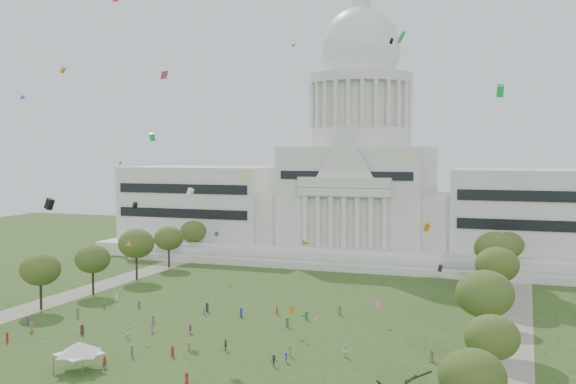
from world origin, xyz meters
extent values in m
plane|color=#2C4618|center=(0.00, 0.00, 0.00)|extent=(400.00, 400.00, 0.00)
cube|color=silver|center=(0.00, 115.00, 2.00)|extent=(160.00, 60.00, 4.00)
cube|color=silver|center=(0.00, 82.00, 1.00)|extent=(130.00, 3.00, 2.00)
cube|color=silver|center=(0.00, 90.00, 2.50)|extent=(140.00, 3.00, 5.00)
cube|color=beige|center=(-55.00, 114.00, 15.00)|extent=(50.00, 34.00, 22.00)
cube|color=beige|center=(55.00, 114.00, 15.00)|extent=(50.00, 34.00, 22.00)
cube|color=beige|center=(-27.00, 112.00, 12.00)|extent=(12.00, 26.00, 16.00)
cube|color=beige|center=(27.00, 112.00, 12.00)|extent=(12.00, 26.00, 16.00)
cube|color=beige|center=(0.00, 114.00, 18.00)|extent=(44.00, 38.00, 28.00)
cube|color=beige|center=(0.00, 94.00, 21.20)|extent=(28.00, 3.00, 2.40)
cube|color=black|center=(-55.00, 96.80, 17.00)|extent=(46.00, 0.40, 11.00)
cube|color=black|center=(55.00, 96.80, 17.00)|extent=(46.00, 0.40, 11.00)
cylinder|color=beige|center=(0.00, 114.00, 37.40)|extent=(32.00, 32.00, 6.00)
cylinder|color=beige|center=(0.00, 114.00, 47.40)|extent=(28.00, 28.00, 14.00)
cylinder|color=silver|center=(0.00, 114.00, 55.90)|extent=(32.40, 32.40, 3.00)
cylinder|color=beige|center=(0.00, 114.00, 61.40)|extent=(22.00, 22.00, 8.00)
ellipsoid|color=silver|center=(0.00, 114.00, 65.40)|extent=(25.00, 25.00, 26.20)
cylinder|color=beige|center=(0.00, 114.00, 78.90)|extent=(6.00, 6.00, 5.00)
cube|color=gray|center=(-48.00, 30.00, 0.02)|extent=(8.00, 160.00, 0.04)
cube|color=gray|center=(48.00, 30.00, 0.02)|extent=(8.00, 160.00, 0.04)
ellipsoid|color=#314815|center=(44.94, -19.59, 7.77)|extent=(7.67, 7.67, 6.27)
cylinder|color=black|center=(46.22, -1.75, 2.46)|extent=(0.56, 0.56, 4.92)
ellipsoid|color=#384F18|center=(46.22, -1.75, 7.68)|extent=(7.58, 7.58, 6.20)
cylinder|color=black|center=(-45.04, 17.30, 2.73)|extent=(0.56, 0.56, 5.47)
ellipsoid|color=#3E511A|center=(-45.04, 17.30, 8.53)|extent=(8.42, 8.42, 6.89)
cylinder|color=black|center=(44.17, 17.44, 3.10)|extent=(0.56, 0.56, 6.20)
ellipsoid|color=#39511C|center=(44.17, 17.44, 9.68)|extent=(9.55, 9.55, 7.82)
cylinder|color=black|center=(-44.09, 33.92, 2.64)|extent=(0.56, 0.56, 5.27)
ellipsoid|color=#334818|center=(-44.09, 33.92, 8.23)|extent=(8.12, 8.12, 6.65)
cylinder|color=black|center=(44.40, 34.48, 2.28)|extent=(0.56, 0.56, 4.56)
ellipsoid|color=#304815|center=(44.40, 34.48, 7.11)|extent=(7.01, 7.01, 5.74)
cylinder|color=black|center=(-44.08, 52.42, 3.02)|extent=(0.56, 0.56, 6.03)
ellipsoid|color=#364D18|center=(-44.08, 52.42, 9.41)|extent=(9.29, 9.29, 7.60)
cylinder|color=black|center=(44.76, 50.04, 2.98)|extent=(0.56, 0.56, 5.97)
ellipsoid|color=#374E16|center=(44.76, 50.04, 9.31)|extent=(9.19, 9.19, 7.52)
cylinder|color=black|center=(-45.22, 71.01, 2.70)|extent=(0.56, 0.56, 5.41)
ellipsoid|color=#39491B|center=(-45.22, 71.01, 8.44)|extent=(8.33, 8.33, 6.81)
cylinder|color=black|center=(43.49, 70.19, 3.19)|extent=(0.56, 0.56, 6.37)
ellipsoid|color=#3F521D|center=(43.49, 70.19, 9.94)|extent=(9.82, 9.82, 8.03)
cylinder|color=black|center=(-46.87, 89.14, 2.66)|extent=(0.56, 0.56, 5.32)
ellipsoid|color=#324B17|center=(-46.87, 89.14, 8.29)|extent=(8.19, 8.19, 6.70)
cylinder|color=black|center=(45.96, 88.13, 2.73)|extent=(0.56, 0.56, 5.47)
ellipsoid|color=#384815|center=(45.96, 88.13, 8.53)|extent=(8.42, 8.42, 6.89)
cylinder|color=#4C4C4C|center=(-15.73, -15.27, 1.17)|extent=(0.12, 0.12, 2.34)
cylinder|color=#4C4C4C|center=(-10.49, -15.27, 1.17)|extent=(0.12, 0.12, 2.34)
cylinder|color=#4C4C4C|center=(-15.73, -10.03, 1.17)|extent=(0.12, 0.12, 2.34)
cylinder|color=#4C4C4C|center=(-10.49, -10.03, 1.17)|extent=(0.12, 0.12, 2.34)
cube|color=silver|center=(-13.11, -12.65, 2.43)|extent=(7.28, 7.28, 0.19)
pyramid|color=silver|center=(-13.11, -12.65, 3.46)|extent=(10.19, 10.19, 1.87)
imported|color=olive|center=(36.79, 8.97, 0.96)|extent=(1.06, 1.11, 1.91)
imported|color=silver|center=(23.39, 6.81, 0.97)|extent=(1.11, 0.98, 1.94)
imported|color=navy|center=(15.24, 1.06, 0.79)|extent=(0.71, 1.10, 1.57)
imported|color=#33723F|center=(3.65, 3.73, 0.97)|extent=(0.79, 1.22, 1.94)
imported|color=#994C8C|center=(-6.82, 11.13, 0.88)|extent=(1.27, 1.74, 1.75)
imported|color=#B21E1E|center=(5.37, -13.05, 0.89)|extent=(0.92, 1.03, 1.77)
imported|color=#B21E1E|center=(-10.01, -10.61, 0.91)|extent=(0.82, 0.77, 1.82)
imported|color=silver|center=(-15.90, 4.88, 0.96)|extent=(1.10, 0.98, 1.92)
imported|color=#26262B|center=(14.12, -1.26, 0.90)|extent=(1.28, 1.20, 1.80)
imported|color=silver|center=(14.92, 12.08, 0.85)|extent=(0.83, 1.12, 1.70)
cube|color=olive|center=(-34.56, 2.10, 0.96)|extent=(0.48, 0.59, 1.91)
cube|color=#B21E1E|center=(-3.02, -2.13, 0.86)|extent=(0.53, 0.43, 1.73)
cube|color=#33723F|center=(15.13, 33.73, 0.91)|extent=(0.51, 0.34, 1.82)
cube|color=#26262B|center=(-24.81, 3.97, 0.89)|extent=(0.45, 0.55, 1.78)
cube|color=#4C4C51|center=(-26.52, 25.43, 0.76)|extent=(0.35, 0.46, 1.53)
cube|color=#B21E1E|center=(-34.10, -4.55, 0.87)|extent=(0.42, 0.53, 1.75)
cube|color=#4C4C51|center=(-10.81, 24.65, 0.76)|extent=(0.42, 0.47, 1.51)
cube|color=silver|center=(-34.88, 29.65, 0.81)|extent=(0.51, 0.45, 1.62)
cube|color=#4C4C51|center=(-9.13, -4.40, 0.95)|extent=(0.55, 0.59, 1.90)
cube|color=#4C4C51|center=(10.15, 27.30, 0.90)|extent=(0.56, 0.48, 1.79)
cube|color=#4C4C51|center=(8.32, 21.14, 0.93)|extent=(0.46, 0.57, 1.87)
cube|color=olive|center=(14.78, 4.34, 0.90)|extent=(0.50, 0.56, 1.79)
cube|color=#26262B|center=(-11.26, 26.94, 0.96)|extent=(0.58, 0.58, 1.91)
cube|color=#B21E1E|center=(-25.50, 4.43, 0.78)|extent=(0.48, 0.47, 1.56)
cube|color=olive|center=(-1.92, 1.38, 0.73)|extent=(0.46, 0.40, 1.46)
cube|color=#4C4C51|center=(-16.97, 15.21, 0.73)|extent=(0.31, 0.42, 1.46)
cube|color=navy|center=(-2.89, 25.16, 0.94)|extent=(0.34, 0.52, 1.87)
cube|color=#B21E1E|center=(3.03, 29.85, 0.80)|extent=(0.46, 0.50, 1.60)
cube|color=#994C8C|center=(-13.88, 9.57, 0.92)|extent=(0.44, 0.56, 1.84)
cube|color=navy|center=(-38.89, 6.08, 0.81)|extent=(0.50, 0.49, 1.63)
cube|color=#33723F|center=(-33.58, 14.21, 0.96)|extent=(0.59, 0.56, 1.91)
cube|color=#33723F|center=(-33.21, 22.60, 0.72)|extent=(0.36, 0.44, 1.45)
camera|label=1|loc=(50.26, -96.42, 33.06)|focal=42.00mm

